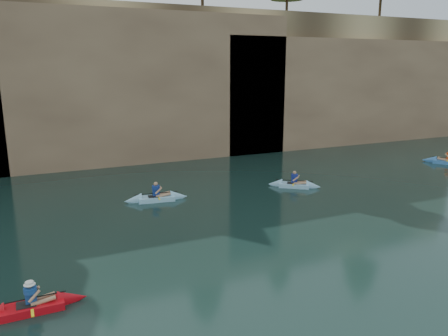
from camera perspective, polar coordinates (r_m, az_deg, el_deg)
name	(u,v)px	position (r m, az deg, el deg)	size (l,w,h in m)	color
ground	(260,320)	(13.40, 4.73, -19.19)	(160.00, 160.00, 0.00)	black
cliff	(94,79)	(40.25, -16.58, 11.05)	(70.00, 16.00, 12.00)	tan
cliff_slab_center	(137,86)	(33.35, -11.28, 10.48)	(24.00, 2.40, 11.40)	#96795B
cliff_slab_east	(352,90)	(42.64, 16.34, 9.71)	(26.00, 2.40, 9.84)	#96795B
sea_cave_center	(56,148)	(32.32, -21.09, 2.43)	(3.50, 1.00, 3.20)	black
sea_cave_east	(238,127)	(35.75, 1.85, 5.34)	(5.00, 1.00, 4.50)	black
main_kayaker	(32,306)	(14.85, -23.80, -16.18)	(3.21, 2.19, 1.18)	red
kayaker_ltblue_near	(294,185)	(26.69, 9.14, -2.17)	(2.99, 2.50, 1.25)	#92CBF5
kayaker_ltblue_mid	(156,198)	(24.02, -8.85, -3.88)	(3.52, 2.56, 1.32)	#95D4FA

